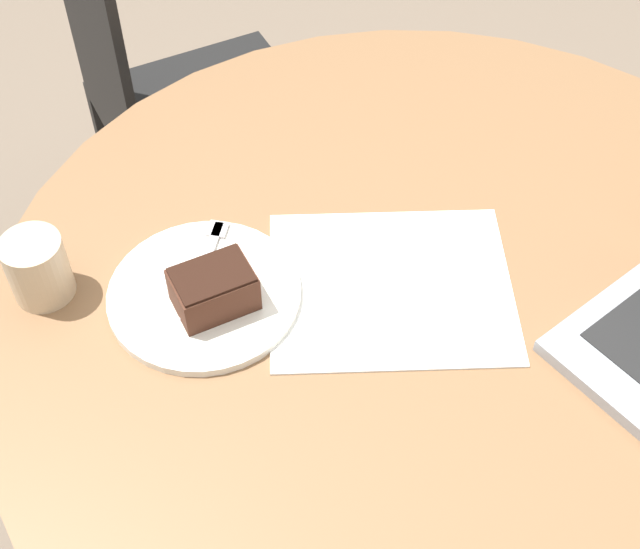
{
  "coord_description": "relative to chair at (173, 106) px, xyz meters",
  "views": [
    {
      "loc": [
        -0.23,
        0.71,
        1.64
      ],
      "look_at": [
        0.13,
        0.08,
        0.79
      ],
      "focal_mm": 50.0,
      "sensor_mm": 36.0,
      "label": 1
    }
  ],
  "objects": [
    {
      "name": "fork",
      "position": [
        -0.47,
        0.51,
        0.29
      ],
      "size": [
        0.07,
        0.17,
        0.0
      ],
      "rotation": [
        0.0,
        0.0,
        5.04
      ],
      "color": "silver",
      "rests_on": "plate"
    },
    {
      "name": "cake_slice",
      "position": [
        -0.52,
        0.56,
        0.31
      ],
      "size": [
        0.11,
        0.12,
        0.06
      ],
      "rotation": [
        0.0,
        0.0,
        4.13
      ],
      "color": "#472619",
      "rests_on": "plate"
    },
    {
      "name": "plate",
      "position": [
        -0.49,
        0.55,
        0.28
      ],
      "size": [
        0.25,
        0.25,
        0.01
      ],
      "color": "silver",
      "rests_on": "dining_table"
    },
    {
      "name": "coffee_glass",
      "position": [
        -0.31,
        0.65,
        0.32
      ],
      "size": [
        0.08,
        0.08,
        0.09
      ],
      "color": "#C6AD89",
      "rests_on": "dining_table"
    },
    {
      "name": "chair",
      "position": [
        0.0,
        0.0,
        0.0
      ],
      "size": [
        0.58,
        0.58,
        0.94
      ],
      "rotation": [
        0.0,
        0.0,
        8.85
      ],
      "color": "black",
      "rests_on": "ground_plane"
    },
    {
      "name": "paper_document",
      "position": [
        -0.69,
        0.42,
        0.27
      ],
      "size": [
        0.41,
        0.39,
        0.0
      ],
      "rotation": [
        0.0,
        0.0,
        0.56
      ],
      "color": "white",
      "rests_on": "dining_table"
    },
    {
      "name": "dining_table",
      "position": [
        -0.75,
        0.4,
        0.14
      ],
      "size": [
        1.17,
        1.17,
        0.75
      ],
      "color": "brown",
      "rests_on": "ground_plane"
    },
    {
      "name": "ground_plane",
      "position": [
        -0.75,
        0.4,
        -0.48
      ],
      "size": [
        12.0,
        12.0,
        0.0
      ],
      "primitive_type": "plane",
      "color": "#6B5B4C"
    }
  ]
}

